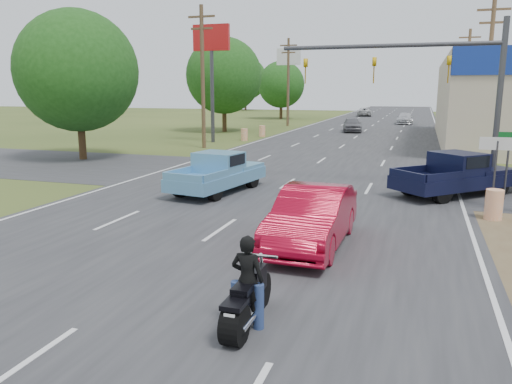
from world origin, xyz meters
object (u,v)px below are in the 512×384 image
(rider, at_px, (247,285))
(blue_pickup, at_px, (219,172))
(distant_car_grey, at_px, (352,125))
(distant_car_silver, at_px, (405,118))
(motorcycle, at_px, (246,302))
(navy_pickup, at_px, (458,174))
(distant_car_white, at_px, (364,112))
(red_convertible, at_px, (312,218))

(rider, distance_m, blue_pickup, 12.24)
(distant_car_grey, relative_size, distant_car_silver, 0.90)
(motorcycle, xyz_separation_m, rider, (0.00, 0.06, 0.30))
(navy_pickup, bearing_deg, rider, -62.36)
(rider, bearing_deg, navy_pickup, -107.20)
(blue_pickup, distance_m, distant_car_grey, 32.25)
(navy_pickup, distance_m, distant_car_white, 62.93)
(distant_car_white, bearing_deg, red_convertible, 89.66)
(red_convertible, height_order, blue_pickup, blue_pickup)
(red_convertible, xyz_separation_m, rider, (-0.09, -5.02, 0.01))
(distant_car_silver, bearing_deg, blue_pickup, -97.89)
(blue_pickup, bearing_deg, distant_car_grey, 97.32)
(red_convertible, height_order, motorcycle, red_convertible)
(motorcycle, bearing_deg, distant_car_grey, 95.44)
(rider, bearing_deg, distant_car_white, -85.01)
(rider, relative_size, distant_car_silver, 0.33)
(rider, distance_m, distant_car_grey, 43.52)
(rider, bearing_deg, motorcycle, 90.00)
(red_convertible, xyz_separation_m, distant_car_silver, (0.59, 52.49, -0.10))
(motorcycle, height_order, blue_pickup, blue_pickup)
(navy_pickup, bearing_deg, distant_car_grey, 150.37)
(motorcycle, height_order, distant_car_white, distant_car_white)
(distant_car_silver, bearing_deg, red_convertible, -91.40)
(distant_car_white, bearing_deg, distant_car_silver, 105.65)
(distant_car_grey, bearing_deg, distant_car_silver, 62.15)
(blue_pickup, height_order, distant_car_white, blue_pickup)
(blue_pickup, xyz_separation_m, distant_car_white, (-1.15, 64.38, -0.16))
(red_convertible, relative_size, distant_car_grey, 1.12)
(motorcycle, bearing_deg, distant_car_silver, 89.56)
(motorcycle, xyz_separation_m, navy_pickup, (4.22, 13.50, 0.37))
(motorcycle, xyz_separation_m, distant_car_grey, (-3.95, 43.40, 0.24))
(navy_pickup, xyz_separation_m, distant_car_grey, (-8.18, 29.90, -0.14))
(red_convertible, height_order, rider, rider)
(distant_car_white, bearing_deg, blue_pickup, 85.52)
(distant_car_grey, distance_m, distant_car_white, 32.24)
(motorcycle, height_order, navy_pickup, navy_pickup)
(distant_car_white, bearing_deg, rider, 89.26)
(red_convertible, relative_size, rider, 3.01)
(rider, height_order, distant_car_silver, rider)
(motorcycle, bearing_deg, blue_pickup, 114.89)
(red_convertible, relative_size, distant_car_silver, 1.01)
(red_convertible, height_order, distant_car_silver, red_convertible)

